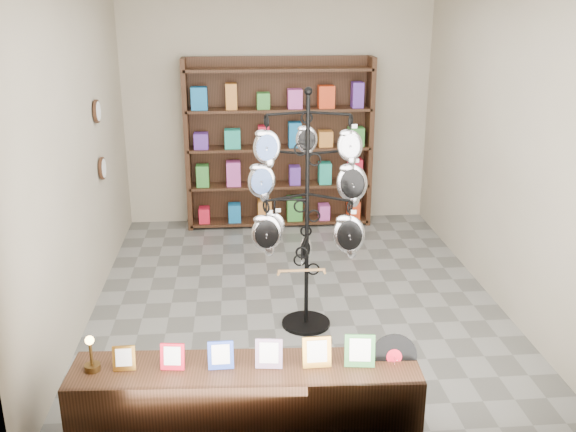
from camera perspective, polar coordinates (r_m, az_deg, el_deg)
The scene contains 6 objects.
ground at distance 6.58m, azimuth 0.67°, elevation -7.31°, with size 5.00×5.00×0.00m, color slate.
room_envelope at distance 6.00m, azimuth 0.73°, elevation 8.76°, with size 5.00×5.00×5.00m.
display_tree at distance 5.59m, azimuth 1.72°, elevation 1.92°, with size 1.13×0.99×2.20m.
front_shelf at distance 4.54m, azimuth -3.74°, elevation -16.29°, with size 2.35×0.60×0.82m.
back_shelving at distance 8.41m, azimuth -0.81°, elevation 5.98°, with size 2.42×0.36×2.20m.
wall_clocks at distance 6.97m, azimuth -16.41°, elevation 6.48°, with size 0.03×0.24×0.84m.
Camera 1 is at (-0.58, -5.88, 2.90)m, focal length 40.00 mm.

